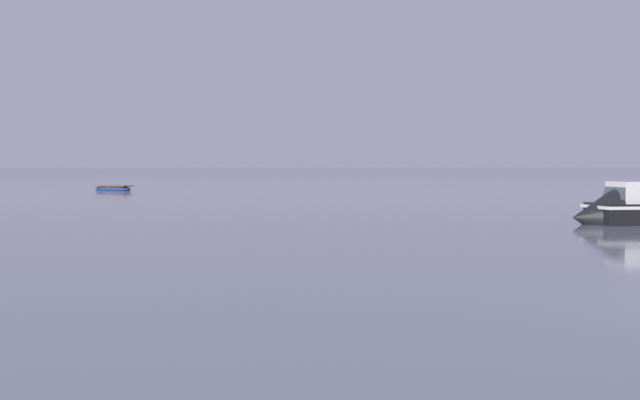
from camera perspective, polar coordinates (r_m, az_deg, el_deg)
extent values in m
cone|color=black|center=(36.12, 16.80, -1.05)|extent=(1.83, 2.24, 2.14)
cube|color=silver|center=(36.77, 18.98, 0.46)|extent=(1.41, 1.77, 0.83)
cube|color=#384751|center=(36.47, 18.08, 0.55)|extent=(0.40, 1.63, 0.66)
ellipsoid|color=navy|center=(78.67, -12.89, 0.69)|extent=(3.87, 3.27, 0.60)
cube|color=brown|center=(78.66, -12.90, 0.88)|extent=(3.61, 3.07, 0.08)
cube|color=brown|center=(78.66, -12.90, 0.81)|extent=(0.87, 1.10, 0.06)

